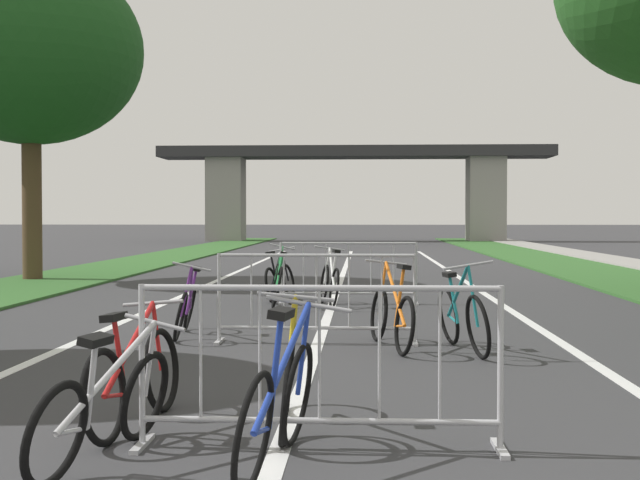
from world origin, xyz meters
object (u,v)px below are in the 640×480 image
(bicycle_purple_0, at_px, (186,308))
(bicycle_silver_7, at_px, (105,408))
(tree_left_maple_mid, at_px, (31,50))
(crowd_barrier_nearest, at_px, (319,368))
(bicycle_black_2, at_px, (280,281))
(crowd_barrier_second, at_px, (316,299))
(bicycle_green_3, at_px, (276,282))
(bicycle_orange_6, at_px, (392,316))
(bicycle_teal_5, at_px, (462,317))
(bicycle_yellow_1, at_px, (289,375))
(crowd_barrier_third, at_px, (348,273))
(bicycle_blue_4, at_px, (279,404))
(bicycle_red_8, at_px, (134,378))
(bicycle_white_9, at_px, (330,283))

(bicycle_purple_0, relative_size, bicycle_silver_7, 0.98)
(tree_left_maple_mid, height_order, bicycle_purple_0, tree_left_maple_mid)
(crowd_barrier_nearest, xyz_separation_m, bicycle_black_2, (-1.19, 9.62, -0.17))
(bicycle_silver_7, bearing_deg, bicycle_purple_0, 109.41)
(crowd_barrier_second, distance_m, bicycle_silver_7, 5.07)
(bicycle_green_3, bearing_deg, bicycle_orange_6, -77.19)
(bicycle_teal_5, height_order, bicycle_orange_6, bicycle_teal_5)
(tree_left_maple_mid, xyz_separation_m, bicycle_yellow_1, (7.09, -13.45, -4.90))
(crowd_barrier_third, xyz_separation_m, bicycle_yellow_1, (-0.27, -8.60, -0.15))
(crowd_barrier_second, relative_size, crowd_barrier_third, 1.00)
(bicycle_black_2, relative_size, bicycle_orange_6, 0.95)
(crowd_barrier_third, distance_m, bicycle_yellow_1, 8.61)
(bicycle_orange_6, bearing_deg, bicycle_silver_7, -125.39)
(crowd_barrier_second, xyz_separation_m, bicycle_teal_5, (1.63, -0.56, -0.14))
(bicycle_blue_4, xyz_separation_m, bicycle_silver_7, (-1.05, 0.07, -0.05))
(bicycle_purple_0, bearing_deg, bicycle_black_2, -104.08)
(bicycle_black_2, distance_m, bicycle_blue_4, 10.14)
(bicycle_orange_6, bearing_deg, bicycle_blue_4, -113.21)
(tree_left_maple_mid, xyz_separation_m, bicycle_purple_0, (5.43, -8.93, -4.93))
(bicycle_blue_4, bearing_deg, bicycle_red_8, 148.07)
(crowd_barrier_nearest, distance_m, bicycle_purple_0, 5.40)
(bicycle_orange_6, distance_m, bicycle_red_8, 4.19)
(crowd_barrier_second, relative_size, bicycle_black_2, 1.44)
(bicycle_silver_7, bearing_deg, crowd_barrier_third, 95.00)
(bicycle_blue_4, bearing_deg, crowd_barrier_nearest, 74.13)
(bicycle_black_2, xyz_separation_m, bicycle_green_3, (0.02, -0.85, 0.03))
(bicycle_yellow_1, relative_size, bicycle_teal_5, 0.96)
(crowd_barrier_third, distance_m, bicycle_teal_5, 5.30)
(tree_left_maple_mid, relative_size, bicycle_yellow_1, 4.56)
(crowd_barrier_nearest, relative_size, bicycle_silver_7, 1.43)
(bicycle_red_8, bearing_deg, bicycle_purple_0, 105.53)
(tree_left_maple_mid, xyz_separation_m, bicycle_teal_5, (8.69, -9.97, -4.90))
(tree_left_maple_mid, relative_size, bicycle_orange_6, 4.35)
(bicycle_teal_5, bearing_deg, bicycle_green_3, -73.39)
(bicycle_red_8, bearing_deg, crowd_barrier_second, 83.79)
(crowd_barrier_nearest, height_order, bicycle_green_3, crowd_barrier_nearest)
(bicycle_teal_5, bearing_deg, bicycle_orange_6, -26.39)
(bicycle_black_2, distance_m, bicycle_white_9, 1.26)
(bicycle_blue_4, bearing_deg, bicycle_black_2, 104.17)
(crowd_barrier_second, bearing_deg, bicycle_yellow_1, -89.60)
(crowd_barrier_nearest, distance_m, crowd_barrier_second, 4.57)
(bicycle_green_3, height_order, bicycle_silver_7, bicycle_green_3)
(bicycle_blue_4, bearing_deg, crowd_barrier_third, 97.22)
(bicycle_purple_0, relative_size, bicycle_teal_5, 0.94)
(bicycle_white_9, bearing_deg, bicycle_orange_6, -90.39)
(bicycle_green_3, distance_m, bicycle_silver_7, 9.17)
(bicycle_yellow_1, bearing_deg, crowd_barrier_nearest, 111.09)
(bicycle_orange_6, xyz_separation_m, bicycle_silver_7, (-1.86, -4.61, -0.03))
(crowd_barrier_nearest, distance_m, bicycle_teal_5, 4.23)
(bicycle_white_9, bearing_deg, bicycle_yellow_1, -101.05)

